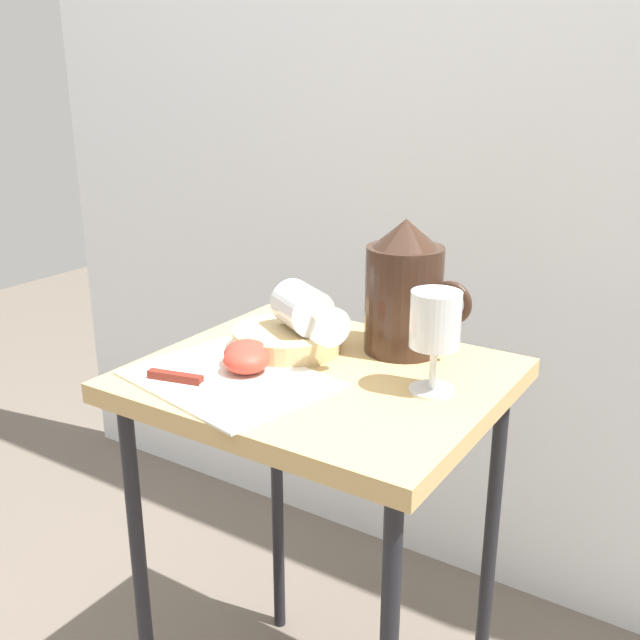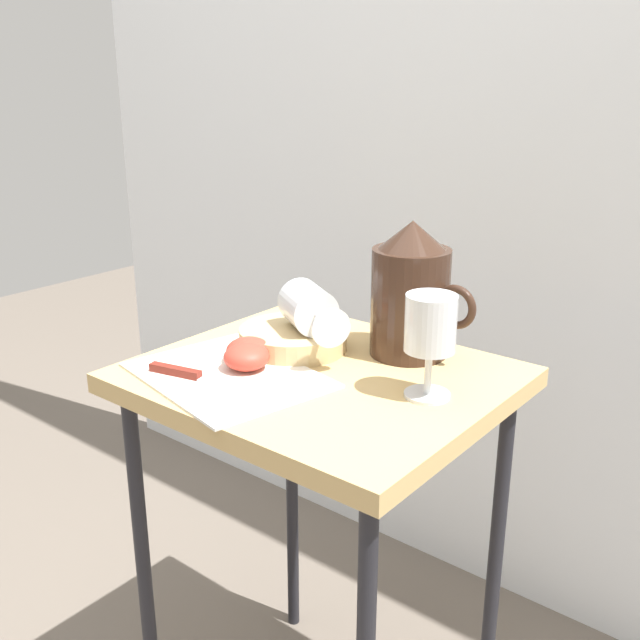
# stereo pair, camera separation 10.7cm
# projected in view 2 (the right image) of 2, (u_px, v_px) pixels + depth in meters

# --- Properties ---
(curtain_drape) EXTENTS (2.40, 0.03, 2.24)m
(curtain_drape) POSITION_uv_depth(u_px,v_px,m) (513.00, 77.00, 1.40)
(curtain_drape) COLOR white
(curtain_drape) RESTS_ON ground_plane
(table) EXTENTS (0.52, 0.45, 0.70)m
(table) POSITION_uv_depth(u_px,v_px,m) (320.00, 418.00, 1.12)
(table) COLOR tan
(table) RESTS_ON ground_plane
(linen_napkin) EXTENTS (0.32, 0.27, 0.00)m
(linen_napkin) POSITION_uv_depth(u_px,v_px,m) (228.00, 375.00, 1.08)
(linen_napkin) COLOR silver
(linen_napkin) RESTS_ON table
(basket_tray) EXTENTS (0.17, 0.17, 0.03)m
(basket_tray) POSITION_uv_depth(u_px,v_px,m) (293.00, 338.00, 1.18)
(basket_tray) COLOR tan
(basket_tray) RESTS_ON table
(pitcher) EXTENTS (0.17, 0.12, 0.21)m
(pitcher) POSITION_uv_depth(u_px,v_px,m) (410.00, 301.00, 1.14)
(pitcher) COLOR #382319
(pitcher) RESTS_ON table
(wine_glass_upright) EXTENTS (0.07, 0.07, 0.15)m
(wine_glass_upright) POSITION_uv_depth(u_px,v_px,m) (430.00, 330.00, 0.98)
(wine_glass_upright) COLOR silver
(wine_glass_upright) RESTS_ON table
(wine_glass_tipped_near) EXTENTS (0.16, 0.13, 0.07)m
(wine_glass_tipped_near) POSITION_uv_depth(u_px,v_px,m) (309.00, 308.00, 1.15)
(wine_glass_tipped_near) COLOR silver
(wine_glass_tipped_near) RESTS_ON basket_tray
(apple_half_left) EXTENTS (0.07, 0.07, 0.04)m
(apple_half_left) POSITION_uv_depth(u_px,v_px,m) (247.00, 357.00, 1.09)
(apple_half_left) COLOR #CC3D2D
(apple_half_left) RESTS_ON linen_napkin
(apple_half_right) EXTENTS (0.07, 0.07, 0.04)m
(apple_half_right) POSITION_uv_depth(u_px,v_px,m) (249.00, 350.00, 1.11)
(apple_half_right) COLOR #CC3D2D
(apple_half_right) RESTS_ON linen_napkin
(knife) EXTENTS (0.24, 0.07, 0.01)m
(knife) POSITION_uv_depth(u_px,v_px,m) (200.00, 377.00, 1.05)
(knife) COLOR silver
(knife) RESTS_ON linen_napkin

